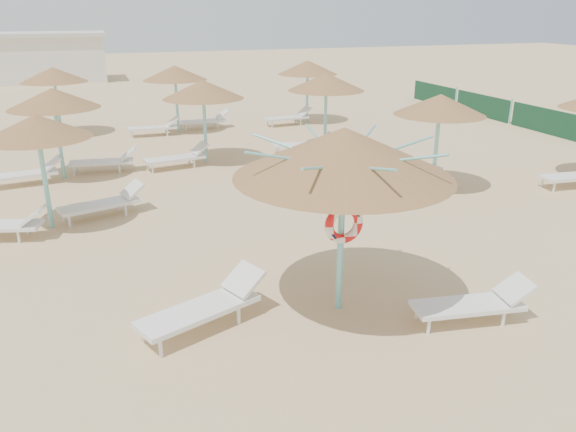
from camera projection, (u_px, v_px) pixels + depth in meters
name	position (u px, v px, depth m)	size (l,w,h in m)	color
ground	(324.00, 304.00, 9.72)	(120.00, 120.00, 0.00)	tan
main_palapa	(344.00, 153.00, 8.67)	(3.48, 3.48, 3.12)	#74C9CA
lounger_main_a	(206.00, 306.00, 8.93)	(2.23, 1.39, 0.78)	white
lounger_main_b	(475.00, 303.00, 9.09)	(2.00, 0.87, 0.70)	white
palapa_field	(241.00, 89.00, 18.62)	(18.33, 14.39, 2.69)	#74C9CA
service_hut	(42.00, 57.00, 38.17)	(8.40, 4.40, 3.25)	silver
windbreak_fence	(546.00, 121.00, 22.73)	(0.08, 19.84, 1.10)	#1C5435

